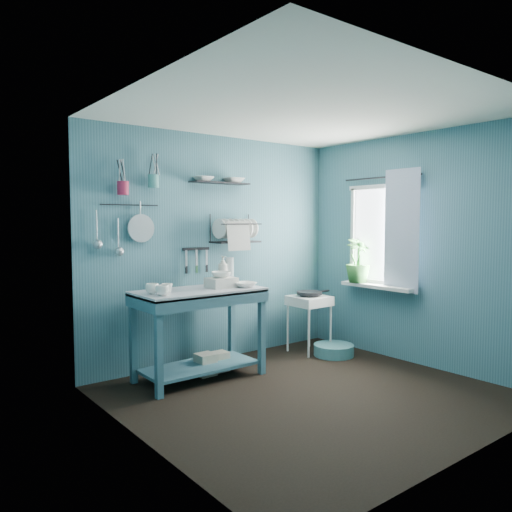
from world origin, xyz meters
TOP-DOWN VIEW (x-y plane):
  - floor at (0.00, 0.00)m, footprint 3.20×3.20m
  - ceiling at (0.00, 0.00)m, footprint 3.20×3.20m
  - wall_back at (0.00, 1.50)m, footprint 3.20×0.00m
  - wall_front at (0.00, -1.50)m, footprint 3.20×0.00m
  - wall_left at (-1.60, 0.00)m, footprint 0.00×3.00m
  - wall_right at (1.60, 0.00)m, footprint 0.00×3.00m
  - work_counter at (-0.54, 1.01)m, footprint 1.30×0.72m
  - mug_left at (-1.02, 0.85)m, footprint 0.12×0.12m
  - mug_mid at (-0.92, 0.95)m, footprint 0.14×0.14m
  - mug_right at (-1.04, 1.01)m, footprint 0.17×0.17m
  - wash_tub at (-0.29, 0.99)m, footprint 0.28×0.22m
  - tub_bowl at (-0.29, 0.99)m, footprint 0.20×0.20m
  - soap_bottle at (-0.12, 1.21)m, footprint 0.12×0.12m
  - water_bottle at (-0.02, 1.23)m, footprint 0.09×0.09m
  - counter_bowl at (-0.09, 0.86)m, footprint 0.22×0.22m
  - hotplate_stand at (1.02, 1.06)m, footprint 0.46×0.46m
  - frying_pan at (1.02, 1.06)m, footprint 0.30×0.30m
  - knife_strip at (-0.29, 1.47)m, footprint 0.32×0.03m
  - dish_rack at (0.17, 1.37)m, footprint 0.55×0.24m
  - upper_shelf at (-0.02, 1.40)m, footprint 0.70×0.18m
  - shelf_bowl_left at (-0.23, 1.40)m, footprint 0.22×0.22m
  - shelf_bowl_right at (0.16, 1.40)m, footprint 0.24×0.24m
  - utensil_cup_magenta at (-1.13, 1.42)m, footprint 0.11×0.11m
  - utensil_cup_teal at (-0.80, 1.42)m, footprint 0.11×0.11m
  - colander at (-0.93, 1.45)m, footprint 0.28×0.03m
  - ladle_outer at (-1.38, 1.46)m, footprint 0.01×0.01m
  - ladle_inner at (-1.17, 1.46)m, footprint 0.01×0.01m
  - hook_rail at (-1.04, 1.47)m, footprint 0.60×0.01m
  - window_glass at (1.59, 0.45)m, footprint 0.00×1.10m
  - windowsill at (1.50, 0.45)m, footprint 0.16×0.95m
  - curtain at (1.52, 0.15)m, footprint 0.00×1.35m
  - curtain_rod at (1.54, 0.45)m, footprint 0.02×1.05m
  - potted_plant at (1.48, 0.73)m, footprint 0.35×0.35m
  - storage_tin_large at (-0.44, 1.06)m, footprint 0.18×0.18m
  - storage_tin_small at (-0.24, 1.09)m, footprint 0.15×0.15m
  - floor_basin at (1.13, 0.76)m, footprint 0.46×0.46m

SIDE VIEW (x-z plane):
  - floor at x=0.00m, z-range 0.00..0.00m
  - floor_basin at x=1.13m, z-range 0.00..0.13m
  - storage_tin_small at x=-0.24m, z-range 0.00..0.20m
  - storage_tin_large at x=-0.44m, z-range 0.00..0.22m
  - hotplate_stand at x=1.02m, z-range 0.00..0.67m
  - work_counter at x=-0.54m, z-range 0.00..0.89m
  - frying_pan at x=1.02m, z-range 0.69..0.72m
  - windowsill at x=1.50m, z-range 0.79..0.83m
  - counter_bowl at x=-0.09m, z-range 0.89..0.94m
  - mug_mid at x=-0.92m, z-range 0.89..0.98m
  - mug_left at x=-1.02m, z-range 0.89..0.99m
  - mug_right at x=-1.04m, z-range 0.89..0.99m
  - wash_tub at x=-0.29m, z-range 0.89..0.99m
  - tub_bowl at x=-0.29m, z-range 0.99..1.05m
  - water_bottle at x=-0.02m, z-range 0.89..1.17m
  - soap_bottle at x=-0.12m, z-range 0.89..1.19m
  - potted_plant at x=1.48m, z-range 0.83..1.35m
  - wall_back at x=0.00m, z-range -0.35..2.85m
  - wall_front at x=0.00m, z-range -0.35..2.85m
  - wall_left at x=-1.60m, z-range -0.25..2.75m
  - wall_right at x=1.60m, z-range -0.25..2.75m
  - knife_strip at x=-0.29m, z-range 1.24..1.27m
  - window_glass at x=1.59m, z-range 0.85..1.95m
  - ladle_inner at x=-1.17m, z-range 1.28..1.58m
  - curtain at x=1.52m, z-range 0.77..2.12m
  - dish_rack at x=0.17m, z-range 1.31..1.63m
  - colander at x=-0.93m, z-range 1.35..1.63m
  - ladle_outer at x=-1.38m, z-range 1.36..1.66m
  - hook_rail at x=-1.04m, z-range 1.71..1.72m
  - utensil_cup_magenta at x=-1.13m, z-range 1.81..1.94m
  - utensil_cup_teal at x=-0.80m, z-range 1.89..2.02m
  - upper_shelf at x=-0.02m, z-range 1.96..1.98m
  - shelf_bowl_right at x=0.16m, z-range 1.99..2.04m
  - curtain_rod at x=1.54m, z-range 2.04..2.06m
  - shelf_bowl_left at x=-0.23m, z-range 2.08..2.13m
  - ceiling at x=0.00m, z-range 2.50..2.50m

